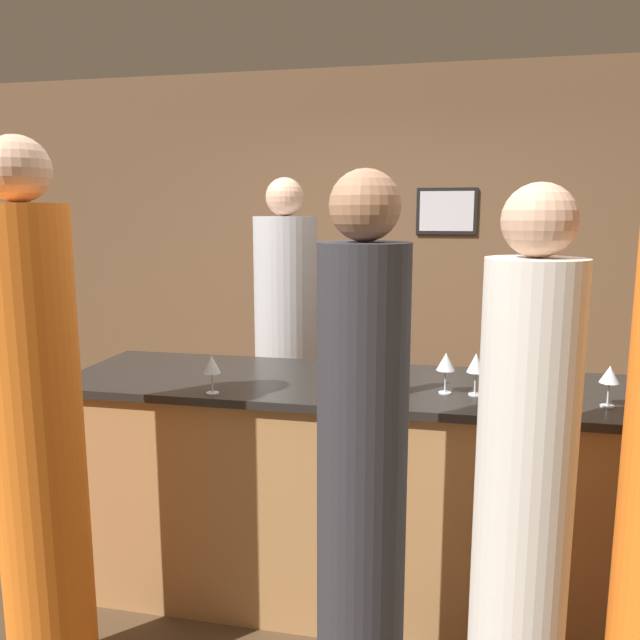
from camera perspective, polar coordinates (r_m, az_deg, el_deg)
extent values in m
plane|color=#4C3823|center=(3.15, 3.83, -23.65)|extent=(14.00, 14.00, 0.00)
cube|color=brown|center=(4.82, 7.66, 5.67)|extent=(8.00, 0.06, 2.80)
cube|color=black|center=(4.76, 11.49, 9.73)|extent=(0.44, 0.02, 0.34)
cube|color=silver|center=(4.75, 11.49, 9.73)|extent=(0.39, 0.00, 0.29)
cube|color=#B27F4C|center=(2.91, 3.94, -15.63)|extent=(2.60, 0.68, 0.97)
cube|color=black|center=(2.73, 4.07, -6.04)|extent=(2.66, 0.74, 0.03)
cylinder|color=#B2B2B7|center=(3.56, -3.10, -4.50)|extent=(0.35, 0.35, 1.72)
sphere|color=tan|center=(3.45, -3.25, 11.18)|extent=(0.21, 0.21, 0.21)
cylinder|color=#2D2D33|center=(2.04, 3.81, -16.65)|extent=(0.28, 0.28, 1.65)
sphere|color=#A37556|center=(1.83, 4.14, 10.41)|extent=(0.21, 0.21, 0.21)
cylinder|color=orange|center=(2.45, -24.26, -11.49)|extent=(0.31, 0.31, 1.76)
sphere|color=tan|center=(2.30, -26.00, 12.32)|extent=(0.22, 0.22, 0.22)
cylinder|color=silver|center=(2.12, 17.99, -16.73)|extent=(0.30, 0.30, 1.60)
sphere|color=tan|center=(1.91, 19.42, 8.60)|extent=(0.22, 0.22, 0.22)
cylinder|color=black|center=(2.56, 7.29, -4.40)|extent=(0.07, 0.07, 0.21)
cylinder|color=black|center=(2.53, 7.35, -1.34)|extent=(0.03, 0.03, 0.07)
cylinder|color=#19381E|center=(2.84, 2.99, -3.03)|extent=(0.07, 0.07, 0.20)
cylinder|color=#19381E|center=(2.81, 3.02, -0.26)|extent=(0.03, 0.03, 0.08)
cylinder|color=silver|center=(2.61, 13.95, -6.62)|extent=(0.05, 0.05, 0.00)
cylinder|color=silver|center=(2.60, 14.00, -5.61)|extent=(0.01, 0.01, 0.09)
cone|color=silver|center=(2.58, 14.07, -3.81)|extent=(0.07, 0.07, 0.08)
cylinder|color=silver|center=(2.68, 0.79, -5.91)|extent=(0.05, 0.05, 0.00)
cylinder|color=silver|center=(2.67, 0.79, -5.05)|extent=(0.01, 0.01, 0.08)
cone|color=silver|center=(2.65, 0.80, -3.40)|extent=(0.06, 0.06, 0.08)
cylinder|color=silver|center=(2.62, 24.77, -7.15)|extent=(0.05, 0.05, 0.00)
cylinder|color=silver|center=(2.61, 24.85, -6.16)|extent=(0.01, 0.01, 0.09)
cone|color=silver|center=(2.59, 24.97, -4.52)|extent=(0.07, 0.07, 0.07)
cylinder|color=silver|center=(2.61, 11.34, -6.53)|extent=(0.05, 0.05, 0.00)
cylinder|color=silver|center=(2.59, 11.38, -5.50)|extent=(0.01, 0.01, 0.09)
cone|color=silver|center=(2.57, 11.44, -3.74)|extent=(0.08, 0.08, 0.07)
cylinder|color=silver|center=(2.59, -9.79, -6.59)|extent=(0.05, 0.05, 0.00)
cylinder|color=silver|center=(2.58, -9.82, -5.67)|extent=(0.01, 0.01, 0.08)
cone|color=silver|center=(2.56, -9.87, -4.00)|extent=(0.07, 0.07, 0.07)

